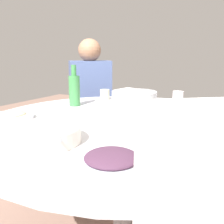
{
  "coord_description": "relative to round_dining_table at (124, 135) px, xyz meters",
  "views": [
    {
      "loc": [
        -0.53,
        1.03,
        1.06
      ],
      "look_at": [
        0.05,
        0.02,
        0.78
      ],
      "focal_mm": 39.58,
      "sensor_mm": 36.0,
      "label": 1
    }
  ],
  "objects": [
    {
      "name": "diner_right",
      "position": [
        0.69,
        -0.71,
        0.07
      ],
      "size": [
        0.47,
        0.47,
        0.76
      ],
      "color": "#2D333D",
      "rests_on": "stool_for_diner_right"
    },
    {
      "name": "green_bottle",
      "position": [
        0.43,
        -0.16,
        0.18
      ],
      "size": [
        0.07,
        0.07,
        0.25
      ],
      "color": "#3E8C49",
      "rests_on": "round_dining_table"
    },
    {
      "name": "dish_noodles",
      "position": [
        0.5,
        0.25,
        0.09
      ],
      "size": [
        0.21,
        0.21,
        0.04
      ],
      "color": "silver",
      "rests_on": "round_dining_table"
    },
    {
      "name": "tea_cup_far",
      "position": [
        0.37,
        -0.43,
        0.11
      ],
      "size": [
        0.07,
        0.07,
        0.07
      ],
      "primitive_type": "cylinder",
      "color": "beige",
      "rests_on": "round_dining_table"
    },
    {
      "name": "rice_bowl",
      "position": [
        0.1,
        -0.32,
        0.13
      ],
      "size": [
        0.27,
        0.27,
        0.1
      ],
      "color": "#B2B5BA",
      "rests_on": "round_dining_table"
    },
    {
      "name": "soup_bowl",
      "position": [
        0.11,
        0.42,
        0.1
      ],
      "size": [
        0.28,
        0.27,
        0.06
      ],
      "color": "white",
      "rests_on": "round_dining_table"
    },
    {
      "name": "dish_eggplant",
      "position": [
        -0.2,
        0.46,
        0.09
      ],
      "size": [
        0.21,
        0.21,
        0.04
      ],
      "color": "silver",
      "rests_on": "round_dining_table"
    },
    {
      "name": "stool_for_diner_right",
      "position": [
        0.69,
        -0.71,
        -0.46
      ],
      "size": [
        0.36,
        0.36,
        0.42
      ],
      "primitive_type": "cylinder",
      "color": "brown",
      "rests_on": "ground"
    },
    {
      "name": "dish_shrimp",
      "position": [
        -0.22,
        0.18,
        0.09
      ],
      "size": [
        0.19,
        0.19,
        0.04
      ],
      "color": "silver",
      "rests_on": "round_dining_table"
    },
    {
      "name": "round_dining_table",
      "position": [
        0.0,
        0.0,
        0.0
      ],
      "size": [
        1.4,
        1.4,
        0.75
      ],
      "color": "#99999E",
      "rests_on": "ground"
    },
    {
      "name": "tea_cup_near",
      "position": [
        -0.09,
        -0.61,
        0.11
      ],
      "size": [
        0.07,
        0.07,
        0.07
      ],
      "primitive_type": "cylinder",
      "color": "white",
      "rests_on": "round_dining_table"
    }
  ]
}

